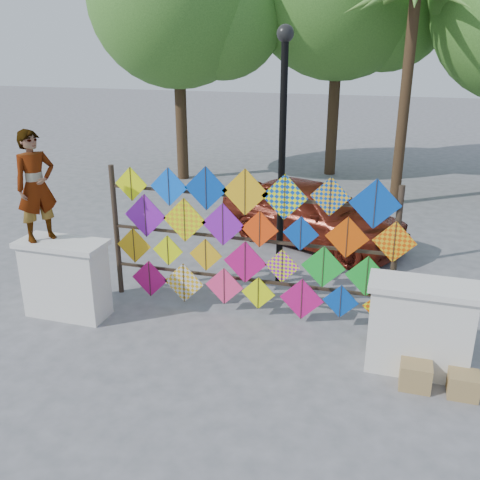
# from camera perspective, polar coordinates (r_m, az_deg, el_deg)

# --- Properties ---
(ground) EXTENTS (80.00, 80.00, 0.00)m
(ground) POSITION_cam_1_polar(r_m,az_deg,el_deg) (8.33, -1.04, -9.83)
(ground) COLOR gray
(ground) RESTS_ON ground
(parapet_left) EXTENTS (1.40, 0.65, 1.28)m
(parapet_left) POSITION_cam_1_polar(r_m,az_deg,el_deg) (9.00, -18.12, -3.88)
(parapet_left) COLOR silver
(parapet_left) RESTS_ON ground
(parapet_right) EXTENTS (1.40, 0.65, 1.28)m
(parapet_right) POSITION_cam_1_polar(r_m,az_deg,el_deg) (7.55, 18.58, -8.78)
(parapet_right) COLOR silver
(parapet_right) RESTS_ON ground
(kite_rack) EXTENTS (4.97, 0.24, 2.41)m
(kite_rack) POSITION_cam_1_polar(r_m,az_deg,el_deg) (8.41, 1.04, -0.25)
(kite_rack) COLOR #2E2219
(kite_rack) RESTS_ON ground
(palm_tree) EXTENTS (3.62, 3.62, 5.83)m
(palm_tree) POSITION_cam_1_polar(r_m,az_deg,el_deg) (14.87, 18.10, 22.40)
(palm_tree) COLOR #40311B
(palm_tree) RESTS_ON ground
(vendor_woman) EXTENTS (0.67, 0.75, 1.71)m
(vendor_woman) POSITION_cam_1_polar(r_m,az_deg,el_deg) (8.72, -20.94, 5.38)
(vendor_woman) COLOR #99999E
(vendor_woman) RESTS_ON parapet_left
(sedan) EXTENTS (4.51, 3.19, 1.43)m
(sedan) POSITION_cam_1_polar(r_m,az_deg,el_deg) (11.73, 7.65, 2.94)
(sedan) COLOR #601C10
(sedan) RESTS_ON ground
(lamppost) EXTENTS (0.28, 0.28, 4.46)m
(lamppost) POSITION_cam_1_polar(r_m,az_deg,el_deg) (9.18, 4.56, 10.91)
(lamppost) COLOR black
(lamppost) RESTS_ON ground
(cardboard_box_near) EXTENTS (0.39, 0.35, 0.35)m
(cardboard_box_near) POSITION_cam_1_polar(r_m,az_deg,el_deg) (7.43, 18.20, -13.51)
(cardboard_box_near) COLOR #9D794C
(cardboard_box_near) RESTS_ON ground
(cardboard_box_far) EXTENTS (0.37, 0.34, 0.31)m
(cardboard_box_far) POSITION_cam_1_polar(r_m,az_deg,el_deg) (7.49, 22.70, -14.02)
(cardboard_box_far) COLOR #9D794C
(cardboard_box_far) RESTS_ON ground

